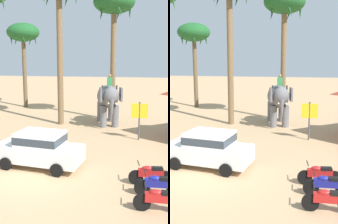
# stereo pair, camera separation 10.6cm
# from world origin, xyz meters

# --- Properties ---
(ground_plane) EXTENTS (120.00, 120.00, 0.00)m
(ground_plane) POSITION_xyz_m (0.00, 0.00, 0.00)
(ground_plane) COLOR tan
(car_sedan_foreground) EXTENTS (4.30, 2.32, 1.70)m
(car_sedan_foreground) POSITION_xyz_m (-0.02, 1.01, 0.93)
(car_sedan_foreground) COLOR white
(car_sedan_foreground) RESTS_ON ground
(elephant_with_mahout) EXTENTS (2.30, 4.01, 3.88)m
(elephant_with_mahout) POSITION_xyz_m (2.45, 9.96, 1.99)
(elephant_with_mahout) COLOR slate
(elephant_with_mahout) RESTS_ON ground
(motorcycle_nearest_camera) EXTENTS (1.80, 0.55, 0.94)m
(motorcycle_nearest_camera) POSITION_xyz_m (5.23, -2.24, 0.46)
(motorcycle_nearest_camera) COLOR black
(motorcycle_nearest_camera) RESTS_ON ground
(motorcycle_second_in_row) EXTENTS (1.80, 0.55, 0.94)m
(motorcycle_second_in_row) POSITION_xyz_m (5.27, -1.09, 0.46)
(motorcycle_second_in_row) COLOR black
(motorcycle_second_in_row) RESTS_ON ground
(motorcycle_mid_row) EXTENTS (1.80, 0.55, 0.94)m
(motorcycle_mid_row) POSITION_xyz_m (5.05, -0.14, 0.46)
(motorcycle_mid_row) COLOR black
(motorcycle_mid_row) RESTS_ON ground
(palm_tree_behind_elephant) EXTENTS (3.20, 3.20, 8.34)m
(palm_tree_behind_elephant) POSITION_xyz_m (-6.53, 16.39, 7.19)
(palm_tree_behind_elephant) COLOR brown
(palm_tree_behind_elephant) RESTS_ON ground
(palm_tree_far_back) EXTENTS (3.20, 3.20, 10.12)m
(palm_tree_far_back) POSITION_xyz_m (2.64, 11.75, 8.83)
(palm_tree_far_back) COLOR brown
(palm_tree_far_back) RESTS_ON ground
(signboard_yellow) EXTENTS (1.00, 0.10, 2.40)m
(signboard_yellow) POSITION_xyz_m (4.70, 6.29, 1.69)
(signboard_yellow) COLOR #4C4C51
(signboard_yellow) RESTS_ON ground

